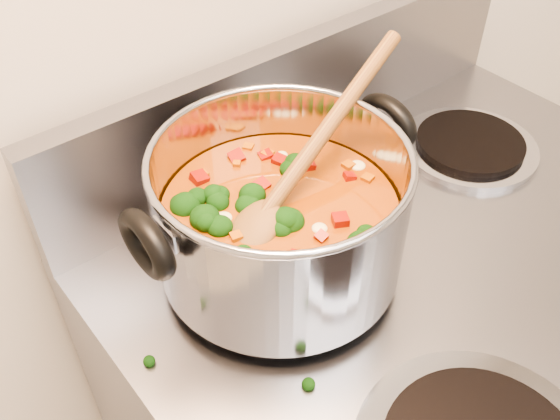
# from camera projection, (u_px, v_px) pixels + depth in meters

# --- Properties ---
(stockpot) EXTENTS (0.31, 0.26, 0.16)m
(stockpot) POSITION_uv_depth(u_px,v_px,m) (281.00, 215.00, 0.64)
(stockpot) COLOR #A1A1A9
(stockpot) RESTS_ON electric_range
(wooden_spoon) EXTENTS (0.30, 0.10, 0.13)m
(wooden_spoon) POSITION_uv_depth(u_px,v_px,m) (292.00, 176.00, 0.62)
(wooden_spoon) COLOR brown
(wooden_spoon) RESTS_ON stockpot
(cooktop_crumbs) EXTENTS (0.40, 0.32, 0.01)m
(cooktop_crumbs) POSITION_uv_depth(u_px,v_px,m) (298.00, 220.00, 0.75)
(cooktop_crumbs) COLOR black
(cooktop_crumbs) RESTS_ON electric_range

